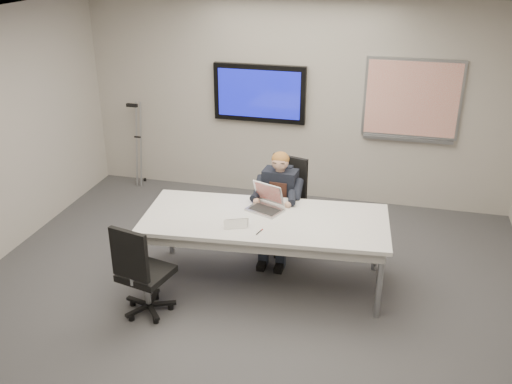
% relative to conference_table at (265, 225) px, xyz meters
% --- Properties ---
extents(floor, '(6.00, 6.00, 0.02)m').
position_rel_conference_table_xyz_m(floor, '(-0.14, -0.61, -0.70)').
color(floor, '#3D3D40').
rests_on(floor, ground).
extents(ceiling, '(6.00, 6.00, 0.02)m').
position_rel_conference_table_xyz_m(ceiling, '(-0.14, -0.61, 2.10)').
color(ceiling, silver).
rests_on(ceiling, wall_back).
extents(wall_back, '(6.00, 0.02, 2.80)m').
position_rel_conference_table_xyz_m(wall_back, '(-0.14, 2.39, 0.70)').
color(wall_back, '#ABA59A').
rests_on(wall_back, ground).
extents(conference_table, '(2.65, 1.29, 0.79)m').
position_rel_conference_table_xyz_m(conference_table, '(0.00, 0.00, 0.00)').
color(conference_table, silver).
rests_on(conference_table, ground).
extents(tv_display, '(1.30, 0.09, 0.80)m').
position_rel_conference_table_xyz_m(tv_display, '(-0.64, 2.34, 0.80)').
color(tv_display, black).
rests_on(tv_display, wall_back).
extents(whiteboard, '(1.25, 0.08, 1.10)m').
position_rel_conference_table_xyz_m(whiteboard, '(1.41, 2.36, 0.83)').
color(whiteboard, '#979A9F').
rests_on(whiteboard, wall_back).
extents(office_chair_far, '(0.66, 0.66, 1.12)m').
position_rel_conference_table_xyz_m(office_chair_far, '(0.02, 0.82, -0.35)').
color(office_chair_far, black).
rests_on(office_chair_far, ground).
extents(office_chair_near, '(0.59, 0.59, 1.02)m').
position_rel_conference_table_xyz_m(office_chair_near, '(-1.02, -0.86, -0.38)').
color(office_chair_near, black).
rests_on(office_chair_near, ground).
extents(seated_person, '(0.41, 0.70, 1.27)m').
position_rel_conference_table_xyz_m(seated_person, '(0.00, 0.58, -0.19)').
color(seated_person, '#1D2331').
rests_on(seated_person, office_chair_far).
extents(crutch, '(0.21, 0.51, 1.36)m').
position_rel_conference_table_xyz_m(crutch, '(-2.47, 2.21, -0.04)').
color(crutch, '#A2A5AA').
rests_on(crutch, ground).
extents(laptop, '(0.43, 0.46, 0.26)m').
position_rel_conference_table_xyz_m(laptop, '(-0.04, 0.23, 0.16)').
color(laptop, '#AAAAAC').
rests_on(laptop, conference_table).
extents(name_tent, '(0.25, 0.15, 0.10)m').
position_rel_conference_table_xyz_m(name_tent, '(-0.24, -0.28, 0.14)').
color(name_tent, white).
rests_on(name_tent, conference_table).
extents(pen, '(0.04, 0.13, 0.01)m').
position_rel_conference_table_xyz_m(pen, '(0.02, -0.33, 0.10)').
color(pen, black).
rests_on(pen, conference_table).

